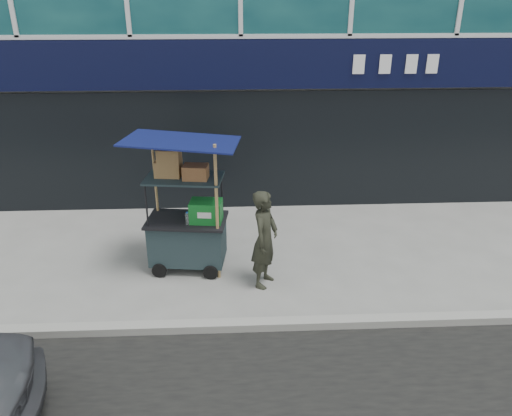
{
  "coord_description": "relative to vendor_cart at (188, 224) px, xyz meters",
  "views": [
    {
      "loc": [
        -0.18,
        -5.69,
        4.24
      ],
      "look_at": [
        0.15,
        1.2,
        1.16
      ],
      "focal_mm": 35.0,
      "sensor_mm": 36.0,
      "label": 1
    }
  ],
  "objects": [
    {
      "name": "vendor_cart",
      "position": [
        0.0,
        0.0,
        0.0
      ],
      "size": [
        1.78,
        1.35,
        2.24
      ],
      "rotation": [
        0.0,
        0.0,
        -0.12
      ],
      "color": "#1A282C",
      "rests_on": "ground"
    },
    {
      "name": "vendor_man",
      "position": [
        1.19,
        -0.56,
        -0.01
      ],
      "size": [
        0.57,
        0.67,
        1.55
      ],
      "primitive_type": "imported",
      "rotation": [
        0.0,
        0.0,
        1.14
      ],
      "color": "black",
      "rests_on": "ground"
    },
    {
      "name": "curb",
      "position": [
        0.92,
        -1.68,
        -0.73
      ],
      "size": [
        80.0,
        0.18,
        0.12
      ],
      "primitive_type": "cube",
      "color": "gray",
      "rests_on": "ground"
    },
    {
      "name": "ground",
      "position": [
        0.92,
        -1.48,
        -0.79
      ],
      "size": [
        80.0,
        80.0,
        0.0
      ],
      "primitive_type": "plane",
      "color": "slate",
      "rests_on": "ground"
    }
  ]
}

